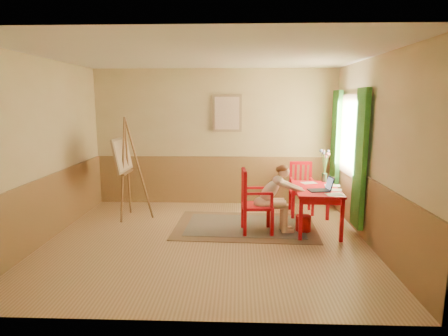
{
  "coord_description": "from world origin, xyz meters",
  "views": [
    {
      "loc": [
        0.49,
        -5.7,
        2.14
      ],
      "look_at": [
        0.25,
        0.55,
        1.05
      ],
      "focal_mm": 30.73,
      "sensor_mm": 36.0,
      "label": 1
    }
  ],
  "objects_px": {
    "figure": "(274,196)",
    "easel": "(124,159)",
    "table": "(316,193)",
    "chair_left": "(254,201)",
    "laptop": "(322,188)",
    "chair_back": "(301,187)"
  },
  "relations": [
    {
      "from": "laptop",
      "to": "easel",
      "type": "relative_size",
      "value": 0.22
    },
    {
      "from": "chair_left",
      "to": "easel",
      "type": "xyz_separation_m",
      "value": [
        -2.34,
        0.76,
        0.58
      ]
    },
    {
      "from": "table",
      "to": "chair_back",
      "type": "bearing_deg",
      "value": 94.13
    },
    {
      "from": "table",
      "to": "chair_left",
      "type": "bearing_deg",
      "value": -169.45
    },
    {
      "from": "chair_left",
      "to": "chair_back",
      "type": "xyz_separation_m",
      "value": [
        0.97,
        1.24,
        -0.04
      ]
    },
    {
      "from": "figure",
      "to": "laptop",
      "type": "distance_m",
      "value": 0.78
    },
    {
      "from": "easel",
      "to": "laptop",
      "type": "bearing_deg",
      "value": -12.54
    },
    {
      "from": "laptop",
      "to": "table",
      "type": "bearing_deg",
      "value": 104.62
    },
    {
      "from": "chair_back",
      "to": "table",
      "type": "bearing_deg",
      "value": -85.87
    },
    {
      "from": "table",
      "to": "chair_left",
      "type": "height_order",
      "value": "chair_left"
    },
    {
      "from": "chair_back",
      "to": "easel",
      "type": "bearing_deg",
      "value": -171.63
    },
    {
      "from": "chair_left",
      "to": "easel",
      "type": "height_order",
      "value": "easel"
    },
    {
      "from": "table",
      "to": "chair_back",
      "type": "xyz_separation_m",
      "value": [
        -0.08,
        1.05,
        -0.14
      ]
    },
    {
      "from": "table",
      "to": "figure",
      "type": "height_order",
      "value": "figure"
    },
    {
      "from": "figure",
      "to": "easel",
      "type": "relative_size",
      "value": 0.61
    },
    {
      "from": "easel",
      "to": "chair_left",
      "type": "bearing_deg",
      "value": -17.94
    },
    {
      "from": "table",
      "to": "laptop",
      "type": "distance_m",
      "value": 0.25
    },
    {
      "from": "table",
      "to": "figure",
      "type": "bearing_deg",
      "value": -167.06
    },
    {
      "from": "figure",
      "to": "easel",
      "type": "distance_m",
      "value": 2.81
    },
    {
      "from": "chair_left",
      "to": "laptop",
      "type": "relative_size",
      "value": 2.57
    },
    {
      "from": "chair_back",
      "to": "laptop",
      "type": "bearing_deg",
      "value": -84.15
    },
    {
      "from": "chair_left",
      "to": "figure",
      "type": "xyz_separation_m",
      "value": [
        0.33,
        0.03,
        0.1
      ]
    }
  ]
}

